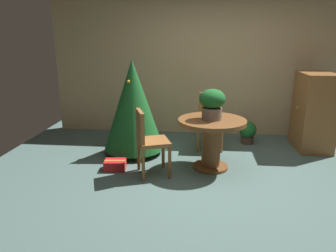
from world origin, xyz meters
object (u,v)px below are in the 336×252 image
wooden_chair_left (148,139)px  gift_box_red (115,165)px  holiday_tree (133,105)px  flower_vase (212,102)px  wooden_chair_far (210,117)px  potted_plant (248,132)px  wooden_cabinet (314,112)px  round_dining_table (212,136)px

wooden_chair_left → gift_box_red: wooden_chair_left is taller
wooden_chair_left → holiday_tree: 0.92m
flower_vase → wooden_chair_far: size_ratio=0.46×
wooden_chair_left → potted_plant: (1.50, 1.46, -0.29)m
wooden_chair_left → wooden_chair_far: size_ratio=0.97×
wooden_chair_far → wooden_cabinet: bearing=3.7°
round_dining_table → wooden_chair_left: 0.89m
wooden_chair_left → wooden_cabinet: size_ratio=0.71×
wooden_cabinet → potted_plant: bearing=171.5°
wooden_chair_left → potted_plant: size_ratio=2.26×
wooden_chair_left → wooden_chair_far: bearing=55.3°
round_dining_table → wooden_chair_left: size_ratio=1.05×
wooden_chair_far → wooden_chair_left: bearing=-124.7°
wooden_chair_left → holiday_tree: holiday_tree is taller
holiday_tree → gift_box_red: size_ratio=4.74×
round_dining_table → flower_vase: (-0.01, 0.00, 0.46)m
wooden_cabinet → wooden_chair_left: bearing=-152.4°
round_dining_table → gift_box_red: size_ratio=2.98×
round_dining_table → potted_plant: 1.36m
flower_vase → potted_plant: 1.52m
round_dining_table → holiday_tree: size_ratio=0.63×
holiday_tree → wooden_cabinet: 2.91m
flower_vase → wooden_cabinet: wooden_cabinet is taller
wooden_chair_left → round_dining_table: bearing=20.0°
wooden_chair_far → wooden_cabinet: (1.67, 0.11, 0.11)m
holiday_tree → flower_vase: bearing=-22.7°
flower_vase → wooden_chair_left: flower_vase is taller
flower_vase → gift_box_red: 1.60m
holiday_tree → gift_box_red: bearing=-101.0°
holiday_tree → wooden_cabinet: size_ratio=1.18×
wooden_chair_far → wooden_cabinet: size_ratio=0.73×
holiday_tree → wooden_cabinet: holiday_tree is taller
wooden_chair_left → wooden_chair_far: (0.83, 1.20, 0.01)m
round_dining_table → wooden_chair_far: wooden_chair_far is taller
round_dining_table → wooden_cabinet: (1.67, 1.01, 0.14)m
wooden_cabinet → gift_box_red: bearing=-158.3°
flower_vase → wooden_chair_left: bearing=-159.8°
flower_vase → wooden_cabinet: bearing=30.9°
gift_box_red → flower_vase: bearing=8.1°
wooden_chair_far → holiday_tree: bearing=-161.6°
flower_vase → wooden_chair_far: 0.99m
flower_vase → gift_box_red: size_ratio=1.33×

